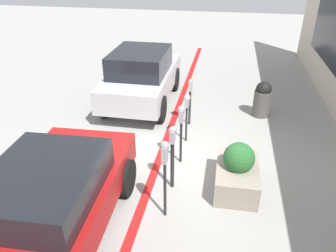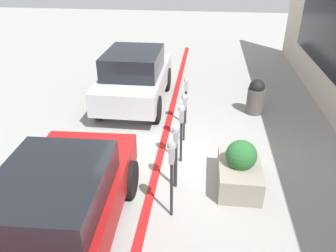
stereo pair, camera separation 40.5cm
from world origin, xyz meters
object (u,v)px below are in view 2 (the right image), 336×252
parking_meter_middle (182,120)px  parked_car_front (59,204)px  parking_meter_nearest (172,161)px  trash_bin (256,97)px  parking_meter_farthest (186,94)px  parked_car_middle (135,77)px  parking_meter_second (176,147)px  parking_meter_fourth (185,105)px  planter_box (239,169)px

parking_meter_middle → parked_car_front: bearing=145.6°
parking_meter_nearest → trash_bin: (4.48, -1.96, -0.67)m
parking_meter_farthest → parked_car_middle: size_ratio=0.34×
parking_meter_second → parking_meter_fourth: size_ratio=1.11×
parking_meter_middle → planter_box: parking_meter_middle is taller
parking_meter_second → parked_car_front: size_ratio=0.35×
parked_car_front → parking_meter_farthest: bearing=-23.5°
parking_meter_fourth → parking_meter_farthest: 0.91m
parking_meter_middle → parking_meter_fourth: 0.94m
parking_meter_nearest → parked_car_middle: parked_car_middle is taller
parking_meter_nearest → parked_car_front: bearing=114.7°
parking_meter_nearest → planter_box: 1.81m
parking_meter_fourth → planter_box: parking_meter_fourth is taller
parking_meter_farthest → parking_meter_middle: bearing=-179.0°
parking_meter_second → parking_meter_middle: size_ratio=0.99×
parking_meter_middle → parked_car_front: 3.06m
parking_meter_fourth → parking_meter_farthest: parking_meter_farthest is taller
parked_car_front → parked_car_middle: parked_car_middle is taller
parking_meter_second → parking_meter_middle: 0.92m
parking_meter_middle → parking_meter_fourth: size_ratio=1.11×
planter_box → parking_meter_middle: bearing=60.3°
parking_meter_fourth → parking_meter_farthest: (0.90, 0.03, -0.10)m
parking_meter_nearest → parking_meter_second: 0.86m
parking_meter_second → parked_car_middle: parked_car_middle is taller
parking_meter_farthest → planter_box: (-2.55, -1.28, -0.49)m
parked_car_middle → trash_bin: parked_car_middle is taller
parked_car_front → trash_bin: (5.26, -3.66, -0.25)m
parking_meter_nearest → parking_meter_farthest: parking_meter_nearest is taller
parking_meter_second → parking_meter_farthest: 2.75m
parking_meter_fourth → parked_car_front: (-3.45, 1.72, -0.21)m
parking_meter_farthest → parked_car_middle: bearing=54.2°
parking_meter_second → parking_meter_fourth: 1.85m
parked_car_front → parking_meter_second: bearing=-48.6°
trash_bin → parking_meter_nearest: bearing=156.4°
parking_meter_second → planter_box: (0.20, -1.28, -0.55)m
parking_meter_farthest → parked_car_front: (-4.35, 1.69, -0.11)m
parking_meter_fourth → parking_meter_farthest: bearing=1.9°
planter_box → trash_bin: (3.46, -0.69, 0.13)m
parking_meter_farthest → planter_box: bearing=-153.4°
parking_meter_nearest → parking_meter_middle: (1.74, -0.02, -0.12)m
parking_meter_fourth → planter_box: bearing=-142.9°
parking_meter_nearest → parking_meter_second: bearing=0.9°
parking_meter_nearest → parking_meter_middle: 1.74m
planter_box → parked_car_front: bearing=121.3°
parking_meter_fourth → parked_car_front: parked_car_front is taller
parking_meter_middle → parking_meter_fourth: (0.94, 0.00, -0.07)m
parking_meter_second → parked_car_front: parked_car_front is taller
parking_meter_second → parking_meter_fourth: parking_meter_second is taller
planter_box → parked_car_middle: parked_car_middle is taller
parking_meter_nearest → parking_meter_farthest: (3.57, 0.01, -0.30)m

